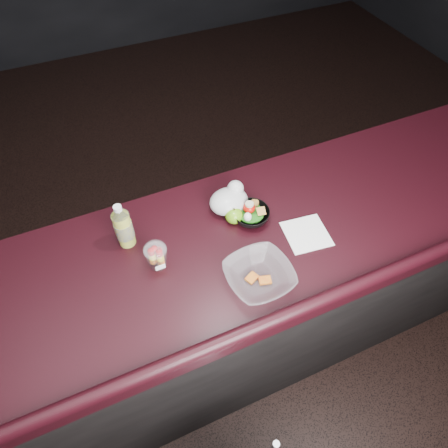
{
  "coord_description": "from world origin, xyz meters",
  "views": [
    {
      "loc": [
        -0.33,
        -0.51,
        2.22
      ],
      "look_at": [
        0.04,
        0.33,
        1.1
      ],
      "focal_mm": 32.0,
      "sensor_mm": 36.0,
      "label": 1
    }
  ],
  "objects": [
    {
      "name": "snack_bowl",
      "position": [
        0.17,
        0.37,
        1.05
      ],
      "size": [
        0.16,
        0.16,
        0.08
      ],
      "rotation": [
        0.0,
        0.0,
        0.08
      ],
      "color": "black",
      "rests_on": "counter"
    },
    {
      "name": "paper_napkin",
      "position": [
        0.33,
        0.22,
        1.02
      ],
      "size": [
        0.18,
        0.18,
        0.0
      ],
      "primitive_type": "cube",
      "rotation": [
        0.0,
        0.0,
        -0.12
      ],
      "color": "white",
      "rests_on": "counter"
    },
    {
      "name": "plastic_bag",
      "position": [
        0.12,
        0.46,
        1.07
      ],
      "size": [
        0.16,
        0.13,
        0.11
      ],
      "color": "silver",
      "rests_on": "counter"
    },
    {
      "name": "fruit_cup",
      "position": [
        -0.23,
        0.31,
        1.08
      ],
      "size": [
        0.08,
        0.08,
        0.12
      ],
      "color": "white",
      "rests_on": "counter"
    },
    {
      "name": "room_shell",
      "position": [
        0.0,
        0.0,
        1.83
      ],
      "size": [
        8.0,
        8.0,
        8.0
      ],
      "color": "black",
      "rests_on": "ground"
    },
    {
      "name": "ground",
      "position": [
        0.0,
        0.0,
        0.0
      ],
      "size": [
        8.0,
        8.0,
        0.0
      ],
      "primitive_type": "plane",
      "color": "black",
      "rests_on": "ground"
    },
    {
      "name": "takeout_bowl",
      "position": [
        0.07,
        0.11,
        1.05
      ],
      "size": [
        0.24,
        0.24,
        0.06
      ],
      "rotation": [
        0.0,
        0.0,
        0.06
      ],
      "color": "silver",
      "rests_on": "counter"
    },
    {
      "name": "lemonade_bottle",
      "position": [
        -0.3,
        0.45,
        1.1
      ],
      "size": [
        0.07,
        0.07,
        0.2
      ],
      "color": "gold",
      "rests_on": "counter"
    },
    {
      "name": "counter",
      "position": [
        0.0,
        0.3,
        0.51
      ],
      "size": [
        4.06,
        0.71,
        1.02
      ],
      "color": "black",
      "rests_on": "ground"
    },
    {
      "name": "green_apple",
      "position": [
        0.11,
        0.39,
        1.05
      ],
      "size": [
        0.07,
        0.07,
        0.07
      ],
      "color": "#39820F",
      "rests_on": "counter"
    }
  ]
}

